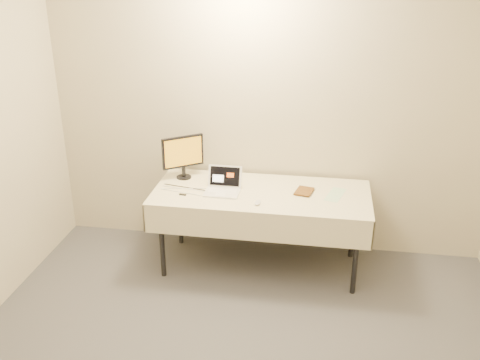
# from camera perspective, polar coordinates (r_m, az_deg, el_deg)

# --- Properties ---
(back_wall) EXTENTS (4.00, 0.10, 2.70)m
(back_wall) POSITION_cam_1_polar(r_m,az_deg,el_deg) (4.81, 3.07, 7.61)
(back_wall) COLOR beige
(back_wall) RESTS_ON ground
(table) EXTENTS (1.86, 0.81, 0.74)m
(table) POSITION_cam_1_polar(r_m,az_deg,el_deg) (4.62, 2.27, -1.97)
(table) COLOR black
(table) RESTS_ON ground
(laptop) EXTENTS (0.30, 0.28, 0.20)m
(laptop) POSITION_cam_1_polar(r_m,az_deg,el_deg) (4.59, -1.81, -0.63)
(laptop) COLOR white
(laptop) RESTS_ON table
(monitor) EXTENTS (0.33, 0.24, 0.40)m
(monitor) POSITION_cam_1_polar(r_m,az_deg,el_deg) (4.82, -6.11, 2.80)
(monitor) COLOR black
(monitor) RESTS_ON table
(book) EXTENTS (0.14, 0.05, 0.19)m
(book) POSITION_cam_1_polar(r_m,az_deg,el_deg) (4.59, 6.05, -0.11)
(book) COLOR #975E1B
(book) RESTS_ON table
(alarm_clock) EXTENTS (0.14, 0.09, 0.05)m
(alarm_clock) POSITION_cam_1_polar(r_m,az_deg,el_deg) (4.92, -1.58, 0.75)
(alarm_clock) COLOR black
(alarm_clock) RESTS_ON table
(clicker) EXTENTS (0.05, 0.10, 0.02)m
(clicker) POSITION_cam_1_polar(r_m,az_deg,el_deg) (4.38, 1.90, -2.42)
(clicker) COLOR silver
(clicker) RESTS_ON table
(paper_form) EXTENTS (0.20, 0.32, 0.00)m
(paper_form) POSITION_cam_1_polar(r_m,az_deg,el_deg) (4.61, 10.13, -1.54)
(paper_form) COLOR #B4DEB1
(paper_form) RESTS_ON table
(usb_dongle) EXTENTS (0.06, 0.02, 0.01)m
(usb_dongle) POSITION_cam_1_polar(r_m,az_deg,el_deg) (4.56, -6.13, -1.55)
(usb_dongle) COLOR black
(usb_dongle) RESTS_ON table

